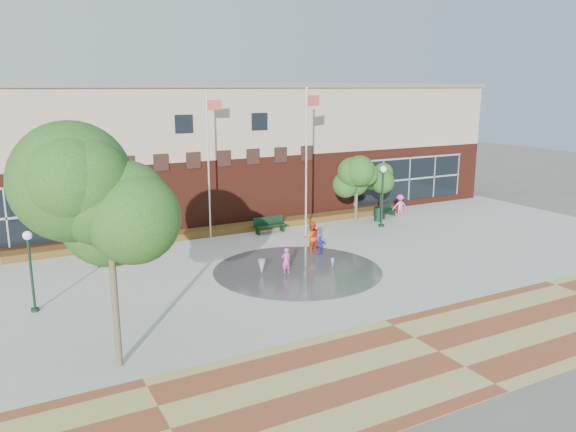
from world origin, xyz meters
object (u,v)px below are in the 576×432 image
child_splash (286,261)px  flagpole_left (209,158)px  bench_left (114,259)px  tree_big_left (107,194)px  trash_can (378,214)px  flagpole_right (307,155)px

child_splash → flagpole_left: bearing=-84.5°
bench_left → tree_big_left: size_ratio=0.23×
bench_left → trash_can: trash_can is taller
flagpole_left → child_splash: bearing=-81.9°
flagpole_right → child_splash: (-4.45, -5.69, -4.36)m
trash_can → bench_left: bearing=-176.1°
flagpole_left → flagpole_right: flagpole_right is taller
flagpole_left → flagpole_right: 5.80m
trash_can → flagpole_right: bearing=-170.5°
bench_left → child_splash: bearing=-32.6°
flagpole_right → tree_big_left: 17.78m
flagpole_right → child_splash: flagpole_right is taller
flagpole_right → trash_can: (6.28, 1.05, -4.51)m
flagpole_right → bench_left: flagpole_right is taller
flagpole_left → bench_left: (-6.34, -2.62, -4.54)m
flagpole_right → child_splash: bearing=-140.4°
tree_big_left → child_splash: bearing=31.4°
bench_left → child_splash: (7.16, -5.51, 0.36)m
flagpole_left → tree_big_left: bearing=-119.1°
flagpole_left → trash_can: size_ratio=8.67×
child_splash → bench_left: bearing=-37.8°
flagpole_right → trash_can: size_ratio=8.95×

